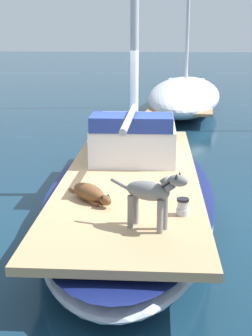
% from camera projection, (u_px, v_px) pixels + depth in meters
% --- Properties ---
extents(ground_plane, '(120.00, 120.00, 0.00)m').
position_uv_depth(ground_plane, '(131.00, 212.00, 7.98)').
color(ground_plane, '#143347').
extents(sailboat_main, '(2.67, 7.29, 0.66)m').
position_uv_depth(sailboat_main, '(131.00, 192.00, 7.89)').
color(sailboat_main, '#B2B7C1').
rests_on(sailboat_main, ground).
extents(cabin_house, '(1.45, 2.25, 0.84)m').
position_uv_depth(cabin_house, '(135.00, 136.00, 8.79)').
color(cabin_house, silver).
rests_on(cabin_house, sailboat_main).
extents(dog_grey, '(0.90, 0.44, 0.70)m').
position_uv_depth(dog_grey, '(152.00, 193.00, 5.48)').
color(dog_grey, gray).
rests_on(dog_grey, sailboat_main).
extents(dog_brown, '(0.71, 0.75, 0.22)m').
position_uv_depth(dog_brown, '(90.00, 193.00, 6.48)').
color(dog_brown, brown).
rests_on(dog_brown, sailboat_main).
extents(deck_winch, '(0.16, 0.16, 0.21)m').
position_uv_depth(deck_winch, '(183.00, 207.00, 5.99)').
color(deck_winch, '#B7B7BC').
rests_on(deck_winch, sailboat_main).
extents(moored_boat_far_astern, '(3.09, 8.13, 8.10)m').
position_uv_depth(moored_boat_far_astern, '(185.00, 95.00, 17.71)').
color(moored_boat_far_astern, white).
rests_on(moored_boat_far_astern, ground).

